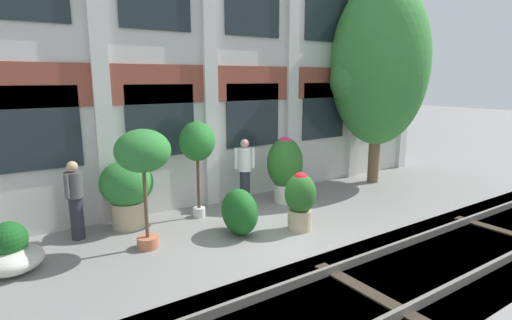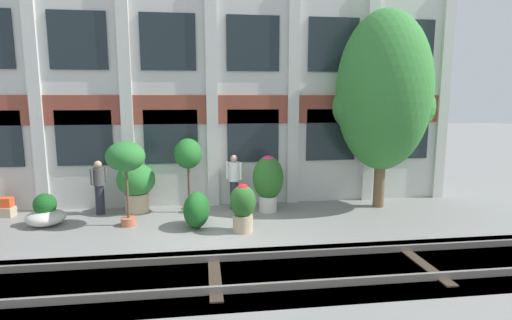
{
  "view_description": "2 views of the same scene",
  "coord_description": "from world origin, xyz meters",
  "px_view_note": "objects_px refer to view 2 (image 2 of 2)",
  "views": [
    {
      "loc": [
        -4.7,
        -6.37,
        3.24
      ],
      "look_at": [
        0.69,
        1.63,
        1.25
      ],
      "focal_mm": 28.0,
      "sensor_mm": 36.0,
      "label": 1
    },
    {
      "loc": [
        -0.32,
        -10.09,
        3.48
      ],
      "look_at": [
        1.3,
        1.91,
        1.58
      ],
      "focal_mm": 28.0,
      "sensor_mm": 36.0,
      "label": 2
    }
  ],
  "objects_px": {
    "potted_plant_glazed_jar": "(268,179)",
    "potted_plant_low_pan": "(188,156)",
    "potted_plant_stone_basin": "(243,205)",
    "topiary_hedge": "(197,210)",
    "potted_plant_tall_urn": "(126,160)",
    "broadleaf_tree": "(383,94)",
    "potted_plant_ribbed_drum": "(136,184)",
    "resident_near_plants": "(99,186)",
    "resident_by_doorway": "(234,180)",
    "potted_plant_wide_bowl": "(46,213)"
  },
  "relations": [
    {
      "from": "potted_plant_stone_basin",
      "to": "broadleaf_tree",
      "type": "bearing_deg",
      "value": 21.99
    },
    {
      "from": "resident_by_doorway",
      "to": "topiary_hedge",
      "type": "distance_m",
      "value": 2.01
    },
    {
      "from": "resident_near_plants",
      "to": "potted_plant_stone_basin",
      "type": "bearing_deg",
      "value": 17.33
    },
    {
      "from": "broadleaf_tree",
      "to": "potted_plant_ribbed_drum",
      "type": "bearing_deg",
      "value": 177.07
    },
    {
      "from": "potted_plant_tall_urn",
      "to": "resident_near_plants",
      "type": "relative_size",
      "value": 1.43
    },
    {
      "from": "potted_plant_glazed_jar",
      "to": "resident_by_doorway",
      "type": "distance_m",
      "value": 1.08
    },
    {
      "from": "potted_plant_low_pan",
      "to": "potted_plant_tall_urn",
      "type": "distance_m",
      "value": 1.93
    },
    {
      "from": "potted_plant_stone_basin",
      "to": "topiary_hedge",
      "type": "bearing_deg",
      "value": 155.69
    },
    {
      "from": "resident_by_doorway",
      "to": "potted_plant_wide_bowl",
      "type": "bearing_deg",
      "value": -56.17
    },
    {
      "from": "potted_plant_stone_basin",
      "to": "potted_plant_low_pan",
      "type": "distance_m",
      "value": 2.67
    },
    {
      "from": "potted_plant_wide_bowl",
      "to": "potted_plant_tall_urn",
      "type": "relative_size",
      "value": 0.44
    },
    {
      "from": "potted_plant_stone_basin",
      "to": "resident_near_plants",
      "type": "relative_size",
      "value": 0.79
    },
    {
      "from": "potted_plant_glazed_jar",
      "to": "resident_near_plants",
      "type": "height_order",
      "value": "potted_plant_glazed_jar"
    },
    {
      "from": "potted_plant_low_pan",
      "to": "potted_plant_tall_urn",
      "type": "bearing_deg",
      "value": -146.76
    },
    {
      "from": "potted_plant_low_pan",
      "to": "resident_near_plants",
      "type": "bearing_deg",
      "value": 176.16
    },
    {
      "from": "resident_near_plants",
      "to": "topiary_hedge",
      "type": "xyz_separation_m",
      "value": [
        2.9,
        -1.62,
        -0.39
      ]
    },
    {
      "from": "broadleaf_tree",
      "to": "potted_plant_ribbed_drum",
      "type": "xyz_separation_m",
      "value": [
        -7.61,
        0.39,
        -2.7
      ]
    },
    {
      "from": "potted_plant_stone_basin",
      "to": "potted_plant_low_pan",
      "type": "xyz_separation_m",
      "value": [
        -1.44,
        1.98,
        1.05
      ]
    },
    {
      "from": "potted_plant_low_pan",
      "to": "resident_near_plants",
      "type": "height_order",
      "value": "potted_plant_low_pan"
    },
    {
      "from": "potted_plant_low_pan",
      "to": "broadleaf_tree",
      "type": "bearing_deg",
      "value": -1.27
    },
    {
      "from": "broadleaf_tree",
      "to": "potted_plant_glazed_jar",
      "type": "bearing_deg",
      "value": -178.65
    },
    {
      "from": "potted_plant_glazed_jar",
      "to": "potted_plant_low_pan",
      "type": "distance_m",
      "value": 2.52
    },
    {
      "from": "potted_plant_tall_urn",
      "to": "resident_near_plants",
      "type": "xyz_separation_m",
      "value": [
        -1.04,
        1.24,
        -0.96
      ]
    },
    {
      "from": "topiary_hedge",
      "to": "potted_plant_low_pan",
      "type": "bearing_deg",
      "value": 99.65
    },
    {
      "from": "resident_by_doorway",
      "to": "resident_near_plants",
      "type": "bearing_deg",
      "value": -66.04
    },
    {
      "from": "potted_plant_tall_urn",
      "to": "potted_plant_ribbed_drum",
      "type": "bearing_deg",
      "value": 88.88
    },
    {
      "from": "potted_plant_ribbed_drum",
      "to": "resident_near_plants",
      "type": "height_order",
      "value": "resident_near_plants"
    },
    {
      "from": "topiary_hedge",
      "to": "potted_plant_stone_basin",
      "type": "bearing_deg",
      "value": -24.31
    },
    {
      "from": "resident_near_plants",
      "to": "topiary_hedge",
      "type": "relative_size",
      "value": 1.53
    },
    {
      "from": "potted_plant_stone_basin",
      "to": "potted_plant_ribbed_drum",
      "type": "xyz_separation_m",
      "value": [
        -3.03,
        2.24,
        0.17
      ]
    },
    {
      "from": "potted_plant_wide_bowl",
      "to": "resident_near_plants",
      "type": "relative_size",
      "value": 0.63
    },
    {
      "from": "potted_plant_low_pan",
      "to": "resident_by_doorway",
      "type": "distance_m",
      "value": 1.62
    },
    {
      "from": "potted_plant_tall_urn",
      "to": "topiary_hedge",
      "type": "xyz_separation_m",
      "value": [
        1.86,
        -0.38,
        -1.35
      ]
    },
    {
      "from": "potted_plant_stone_basin",
      "to": "potted_plant_tall_urn",
      "type": "distance_m",
      "value": 3.39
    },
    {
      "from": "potted_plant_stone_basin",
      "to": "potted_plant_wide_bowl",
      "type": "distance_m",
      "value": 5.48
    },
    {
      "from": "potted_plant_stone_basin",
      "to": "potted_plant_ribbed_drum",
      "type": "relative_size",
      "value": 0.85
    },
    {
      "from": "broadleaf_tree",
      "to": "potted_plant_low_pan",
      "type": "height_order",
      "value": "broadleaf_tree"
    },
    {
      "from": "potted_plant_wide_bowl",
      "to": "potted_plant_low_pan",
      "type": "relative_size",
      "value": 0.45
    },
    {
      "from": "potted_plant_low_pan",
      "to": "potted_plant_tall_urn",
      "type": "xyz_separation_m",
      "value": [
        -1.62,
        -1.06,
        0.08
      ]
    },
    {
      "from": "potted_plant_ribbed_drum",
      "to": "resident_by_doorway",
      "type": "xyz_separation_m",
      "value": [
        2.98,
        -0.1,
        0.05
      ]
    },
    {
      "from": "potted_plant_glazed_jar",
      "to": "topiary_hedge",
      "type": "distance_m",
      "value": 2.53
    },
    {
      "from": "resident_by_doorway",
      "to": "topiary_hedge",
      "type": "relative_size",
      "value": 1.62
    },
    {
      "from": "broadleaf_tree",
      "to": "topiary_hedge",
      "type": "height_order",
      "value": "broadleaf_tree"
    },
    {
      "from": "broadleaf_tree",
      "to": "topiary_hedge",
      "type": "xyz_separation_m",
      "value": [
        -5.77,
        -1.3,
        -3.1
      ]
    },
    {
      "from": "potted_plant_stone_basin",
      "to": "resident_by_doorway",
      "type": "relative_size",
      "value": 0.74
    },
    {
      "from": "potted_plant_glazed_jar",
      "to": "potted_plant_tall_urn",
      "type": "relative_size",
      "value": 0.75
    },
    {
      "from": "broadleaf_tree",
      "to": "potted_plant_tall_urn",
      "type": "relative_size",
      "value": 2.64
    },
    {
      "from": "potted_plant_tall_urn",
      "to": "resident_by_doorway",
      "type": "xyz_separation_m",
      "value": [
        3.0,
        1.21,
        -0.9
      ]
    },
    {
      "from": "potted_plant_ribbed_drum",
      "to": "potted_plant_stone_basin",
      "type": "bearing_deg",
      "value": -36.38
    },
    {
      "from": "potted_plant_wide_bowl",
      "to": "resident_by_doorway",
      "type": "relative_size",
      "value": 0.59
    }
  ]
}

